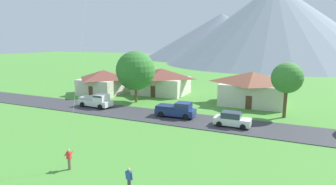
# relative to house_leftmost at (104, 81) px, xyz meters

# --- Properties ---
(road_strip) EXTENTS (160.00, 6.22, 0.08)m
(road_strip) POSITION_rel_house_leftmost_xyz_m (22.39, -10.38, -2.31)
(road_strip) COLOR #38383D
(road_strip) RESTS_ON ground
(mountain_west_ridge) EXTENTS (94.14, 94.14, 34.47)m
(mountain_west_ridge) POSITION_rel_house_leftmost_xyz_m (24.68, 88.93, 14.88)
(mountain_west_ridge) COLOR gray
(mountain_west_ridge) RESTS_ON ground
(mountain_central_ridge) EXTENTS (103.93, 103.93, 19.16)m
(mountain_central_ridge) POSITION_rel_house_leftmost_xyz_m (-7.95, 133.85, 7.23)
(mountain_central_ridge) COLOR gray
(mountain_central_ridge) RESTS_ON ground
(mountain_far_west_ridge) EXTENTS (89.77, 89.77, 25.75)m
(mountain_far_west_ridge) POSITION_rel_house_leftmost_xyz_m (-4.90, 117.62, 10.53)
(mountain_far_west_ridge) COLOR slate
(mountain_far_west_ridge) RESTS_ON ground
(house_leftmost) EXTENTS (7.90, 8.49, 4.54)m
(house_leftmost) POSITION_rel_house_leftmost_xyz_m (0.00, 0.00, 0.00)
(house_leftmost) COLOR beige
(house_leftmost) RESTS_ON ground
(house_left_center) EXTENTS (10.20, 7.28, 5.25)m
(house_left_center) POSITION_rel_house_leftmost_xyz_m (27.08, 1.93, 0.37)
(house_left_center) COLOR beige
(house_left_center) RESTS_ON ground
(house_rightmost) EXTENTS (10.23, 7.76, 4.84)m
(house_rightmost) POSITION_rel_house_leftmost_xyz_m (10.10, 4.35, 0.16)
(house_rightmost) COLOR beige
(house_rightmost) RESTS_ON ground
(tree_left_of_center) EXTENTS (6.34, 6.34, 8.40)m
(tree_left_of_center) POSITION_rel_house_leftmost_xyz_m (9.45, -4.06, 2.87)
(tree_left_of_center) COLOR brown
(tree_left_of_center) RESTS_ON ground
(tree_center) EXTENTS (3.97, 3.97, 7.27)m
(tree_center) POSITION_rel_house_leftmost_xyz_m (31.99, -4.10, 2.89)
(tree_center) COLOR brown
(tree_center) RESTS_ON ground
(parked_car_white_west_end) EXTENTS (4.22, 2.12, 1.68)m
(parked_car_white_west_end) POSITION_rel_house_leftmost_xyz_m (26.45, -10.82, -1.48)
(parked_car_white_west_end) COLOR white
(parked_car_white_west_end) RESTS_ON road_strip
(pickup_truck_navy_west_side) EXTENTS (5.28, 2.50, 1.99)m
(pickup_truck_navy_west_side) POSITION_rel_house_leftmost_xyz_m (18.98, -9.77, -1.29)
(pickup_truck_navy_west_side) COLOR navy
(pickup_truck_navy_west_side) RESTS_ON road_strip
(pickup_truck_white_east_side) EXTENTS (5.26, 2.45, 1.99)m
(pickup_truck_white_east_side) POSITION_rel_house_leftmost_xyz_m (5.79, -9.66, -1.29)
(pickup_truck_white_east_side) COLOR white
(pickup_truck_white_east_side) RESTS_ON road_strip
(watcher_person) EXTENTS (0.56, 0.24, 1.68)m
(watcher_person) POSITION_rel_house_leftmost_xyz_m (22.88, -27.69, -1.47)
(watcher_person) COLOR #3D3D42
(watcher_person) RESTS_ON ground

